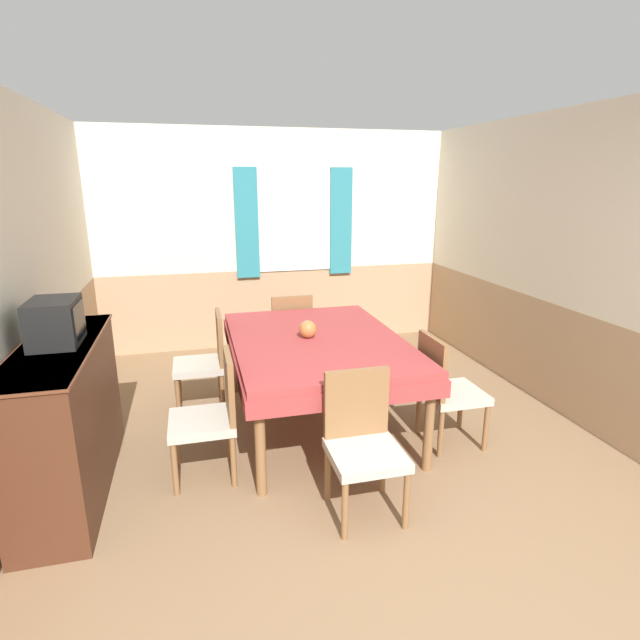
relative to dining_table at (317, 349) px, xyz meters
name	(u,v)px	position (x,y,z in m)	size (l,w,h in m)	color
wall_back	(277,240)	(0.07, 2.27, 0.64)	(4.60, 0.10, 2.60)	silver
wall_left	(26,287)	(-2.07, 0.01, 0.63)	(0.05, 4.87, 2.60)	silver
wall_right	(552,263)	(2.18, 0.01, 0.63)	(0.05, 4.87, 2.60)	silver
dining_table	(317,349)	(0.00, 0.00, 0.00)	(1.38, 1.94, 0.77)	#9E3838
chair_left_near	(211,413)	(-0.89, -0.56, -0.20)	(0.44, 0.44, 0.89)	brown
chair_head_window	(290,332)	(0.00, 1.17, -0.20)	(0.44, 0.44, 0.89)	brown
chair_head_near	(363,440)	(0.00, -1.17, -0.20)	(0.44, 0.44, 0.89)	brown
chair_right_near	(446,387)	(0.89, -0.56, -0.20)	(0.44, 0.44, 0.89)	brown
chair_left_far	(206,358)	(-0.89, 0.56, -0.20)	(0.44, 0.44, 0.89)	brown
sideboard	(67,419)	(-1.81, -0.50, -0.16)	(0.46, 1.50, 1.02)	#4C2819
tv	(55,322)	(-1.80, -0.46, 0.49)	(0.29, 0.36, 0.29)	black
vase	(308,329)	(-0.07, 0.02, 0.17)	(0.14, 0.14, 0.14)	#B26B38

